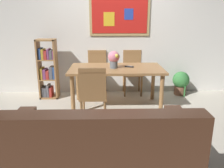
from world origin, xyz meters
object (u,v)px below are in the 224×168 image
(dining_chair_far_left, at_px, (97,69))
(dining_chair_far_right, at_px, (132,68))
(potted_ivy, at_px, (181,82))
(dining_table, at_px, (116,73))
(dining_chair_near_left, at_px, (93,92))
(bookshelf, at_px, (48,70))
(tv_remote, at_px, (129,67))
(leather_couch, at_px, (100,153))
(flower_vase, at_px, (114,58))

(dining_chair_far_left, relative_size, dining_chair_far_right, 1.00)
(dining_chair_far_right, relative_size, potted_ivy, 1.58)
(dining_table, relative_size, dining_chair_near_left, 1.79)
(potted_ivy, bearing_deg, bookshelf, -177.66)
(dining_chair_far_left, bearing_deg, dining_chair_far_right, 1.41)
(dining_chair_far_right, bearing_deg, bookshelf, -171.66)
(tv_remote, bearing_deg, bookshelf, 162.45)
(dining_table, height_order, dining_chair_near_left, dining_chair_near_left)
(dining_chair_far_left, relative_size, leather_couch, 0.51)
(dining_chair_far_right, bearing_deg, tv_remote, -100.61)
(bookshelf, bearing_deg, flower_vase, -23.31)
(dining_chair_near_left, bearing_deg, tv_remote, 52.65)
(dining_table, bearing_deg, bookshelf, 158.59)
(dining_chair_far_right, bearing_deg, flower_vase, -117.22)
(dining_chair_far_left, xyz_separation_m, bookshelf, (-0.96, -0.23, 0.03))
(leather_couch, height_order, tv_remote, leather_couch)
(dining_chair_far_left, relative_size, flower_vase, 3.09)
(flower_vase, xyz_separation_m, tv_remote, (0.27, 0.06, -0.16))
(dining_chair_far_left, distance_m, dining_chair_far_right, 0.74)
(potted_ivy, bearing_deg, dining_chair_far_left, 176.06)
(dining_chair_far_right, xyz_separation_m, potted_ivy, (1.01, -0.14, -0.27))
(dining_chair_far_left, xyz_separation_m, leather_couch, (0.12, -2.73, -0.23))
(leather_couch, xyz_separation_m, tv_remote, (0.48, 2.01, 0.42))
(flower_vase, bearing_deg, potted_ivy, 25.06)
(bookshelf, relative_size, tv_remote, 7.23)
(dining_table, xyz_separation_m, leather_couch, (-0.25, -1.98, -0.32))
(dining_chair_near_left, height_order, flower_vase, flower_vase)
(leather_couch, distance_m, bookshelf, 2.74)
(flower_vase, bearing_deg, bookshelf, 156.69)
(leather_couch, bearing_deg, dining_table, 82.81)
(dining_table, bearing_deg, potted_ivy, 24.72)
(dining_chair_far_left, bearing_deg, dining_chair_near_left, -90.05)
(dining_chair_far_right, relative_size, bookshelf, 0.78)
(dining_chair_far_right, height_order, flower_vase, flower_vase)
(dining_chair_far_right, xyz_separation_m, flower_vase, (-0.41, -0.80, 0.36))
(dining_chair_near_left, distance_m, dining_chair_far_left, 1.51)
(flower_vase, bearing_deg, dining_table, 34.21)
(leather_couch, distance_m, tv_remote, 2.11)
(leather_couch, xyz_separation_m, potted_ivy, (1.62, 2.61, -0.04))
(dining_chair_far_right, bearing_deg, leather_couch, -102.63)
(dining_chair_far_right, bearing_deg, dining_chair_near_left, -115.81)
(dining_chair_far_right, xyz_separation_m, bookshelf, (-1.70, -0.25, 0.03))
(leather_couch, height_order, flower_vase, flower_vase)
(leather_couch, xyz_separation_m, bookshelf, (-1.08, 2.50, 0.25))
(dining_chair_far_left, bearing_deg, dining_table, -63.77)
(leather_couch, relative_size, flower_vase, 6.10)
(dining_chair_far_left, xyz_separation_m, potted_ivy, (1.75, -0.12, -0.27))
(potted_ivy, distance_m, flower_vase, 1.69)
(tv_remote, bearing_deg, dining_chair_far_right, 79.39)
(dining_chair_near_left, height_order, bookshelf, bookshelf)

